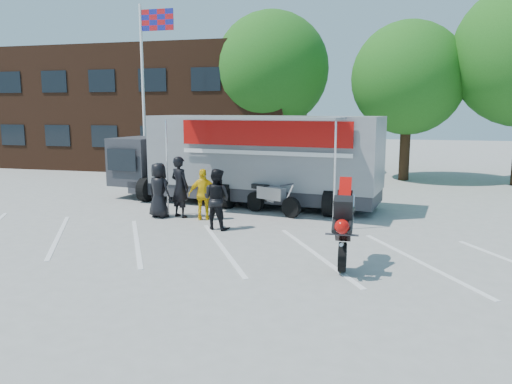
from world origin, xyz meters
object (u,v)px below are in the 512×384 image
at_px(flagpole, 148,73).
at_px(spectator_leather_c, 216,199).
at_px(tree_mid, 408,78).
at_px(transporter_truck, 250,204).
at_px(parked_motorcycle, 272,214).
at_px(stunt_bike_rider, 344,263).
at_px(spectator_leather_b, 180,187).
at_px(spectator_leather_a, 159,190).
at_px(spectator_hivis, 204,195).
at_px(tree_left, 272,70).

bearing_deg(flagpole, spectator_leather_c, -51.58).
xyz_separation_m(tree_mid, transporter_truck, (-5.67, -8.17, -4.94)).
distance_m(parked_motorcycle, stunt_bike_rider, 5.55).
bearing_deg(spectator_leather_b, spectator_leather_a, 43.50).
bearing_deg(flagpole, stunt_bike_rider, -44.96).
distance_m(tree_mid, spectator_leather_b, 13.67).
height_order(flagpole, spectator_hivis, flagpole).
relative_size(flagpole, spectator_leather_b, 4.03).
bearing_deg(flagpole, tree_mid, 23.97).
xyz_separation_m(tree_left, spectator_leather_c, (1.41, -13.13, -4.67)).
bearing_deg(tree_left, flagpole, -125.28).
bearing_deg(spectator_leather_c, tree_mid, -100.26).
relative_size(tree_mid, spectator_leather_c, 4.31).
bearing_deg(spectator_leather_c, transporter_truck, -74.44).
xyz_separation_m(spectator_leather_b, spectator_hivis, (0.89, -0.20, -0.18)).
relative_size(flagpole, parked_motorcycle, 3.50).
distance_m(tree_left, tree_mid, 7.10).
bearing_deg(tree_mid, spectator_hivis, -119.98).
bearing_deg(tree_left, spectator_leather_a, -94.36).
relative_size(tree_left, tree_mid, 1.13).
xyz_separation_m(tree_mid, spectator_leather_a, (-7.92, -11.09, -4.05)).
relative_size(stunt_bike_rider, spectator_leather_a, 1.21).
distance_m(tree_left, spectator_leather_a, 13.00).
height_order(transporter_truck, spectator_leather_c, spectator_leather_c).
height_order(spectator_leather_a, spectator_hivis, spectator_leather_a).
xyz_separation_m(stunt_bike_rider, spectator_hivis, (-4.70, 3.47, 0.82)).
xyz_separation_m(transporter_truck, parked_motorcycle, (1.21, -1.57, 0.00)).
relative_size(tree_mid, stunt_bike_rider, 3.56).
relative_size(transporter_truck, spectator_leather_a, 5.71).
bearing_deg(parked_motorcycle, flagpole, 82.11).
bearing_deg(spectator_leather_b, transporter_truck, -95.99).
xyz_separation_m(tree_left, spectator_hivis, (0.61, -12.08, -4.75)).
bearing_deg(tree_mid, parked_motorcycle, -114.60).
bearing_deg(spectator_hivis, flagpole, -69.84).
xyz_separation_m(flagpole, tree_mid, (11.24, 5.00, -0.11)).
relative_size(spectator_leather_b, spectator_hivis, 1.22).
bearing_deg(stunt_bike_rider, transporter_truck, 120.26).
height_order(tree_left, spectator_leather_a, tree_left).
bearing_deg(tree_left, parked_motorcycle, -76.69).
relative_size(tree_left, stunt_bike_rider, 4.00).
height_order(tree_left, spectator_leather_b, tree_left).
bearing_deg(spectator_leather_a, parked_motorcycle, -139.21).
distance_m(flagpole, transporter_truck, 8.17).
bearing_deg(spectator_leather_a, spectator_leather_b, -141.89).
height_order(tree_mid, spectator_hivis, tree_mid).
bearing_deg(transporter_truck, spectator_leather_c, -81.37).
distance_m(stunt_bike_rider, spectator_hivis, 5.90).
height_order(parked_motorcycle, spectator_leather_c, spectator_leather_c).
distance_m(transporter_truck, spectator_leather_c, 4.06).
bearing_deg(tree_left, spectator_leather_c, -83.89).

